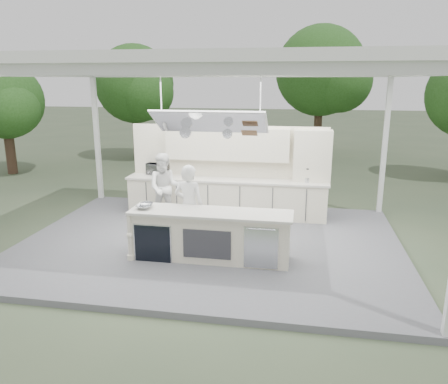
% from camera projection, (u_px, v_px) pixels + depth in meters
% --- Properties ---
extents(ground, '(90.00, 90.00, 0.00)m').
position_uv_depth(ground, '(211.00, 246.00, 9.40)').
color(ground, '#465037').
rests_on(ground, ground).
extents(stage_deck, '(8.00, 6.00, 0.12)m').
position_uv_depth(stage_deck, '(211.00, 244.00, 9.39)').
color(stage_deck, '#58585D').
rests_on(stage_deck, ground).
extents(tent, '(8.20, 6.20, 3.86)m').
position_uv_depth(tent, '(209.00, 67.00, 8.46)').
color(tent, white).
rests_on(tent, ground).
extents(demo_island, '(3.10, 0.79, 0.95)m').
position_uv_depth(demo_island, '(210.00, 235.00, 8.36)').
color(demo_island, '#EFE4CA').
rests_on(demo_island, stage_deck).
extents(back_counter, '(5.08, 0.72, 0.95)m').
position_uv_depth(back_counter, '(226.00, 197.00, 11.06)').
color(back_counter, '#EFE4CA').
rests_on(back_counter, stage_deck).
extents(back_wall_unit, '(5.05, 0.48, 2.25)m').
position_uv_depth(back_wall_unit, '(245.00, 158.00, 10.95)').
color(back_wall_unit, '#EFE4CA').
rests_on(back_wall_unit, stage_deck).
extents(tree_cluster, '(19.55, 9.40, 5.85)m').
position_uv_depth(tree_cluster, '(256.00, 84.00, 17.91)').
color(tree_cluster, '#462D23').
rests_on(tree_cluster, ground).
extents(head_chef, '(0.70, 0.52, 1.74)m').
position_uv_depth(head_chef, '(189.00, 207.00, 8.82)').
color(head_chef, white).
rests_on(head_chef, stage_deck).
extents(sous_chef, '(0.96, 0.83, 1.69)m').
position_uv_depth(sous_chef, '(165.00, 188.00, 10.46)').
color(sous_chef, white).
rests_on(sous_chef, stage_deck).
extents(toaster_oven, '(0.61, 0.48, 0.30)m').
position_uv_depth(toaster_oven, '(158.00, 169.00, 11.40)').
color(toaster_oven, '#B0B2B7').
rests_on(toaster_oven, back_counter).
extents(bowl_large, '(0.35, 0.35, 0.07)m').
position_uv_depth(bowl_large, '(144.00, 207.00, 8.39)').
color(bowl_large, silver).
rests_on(bowl_large, demo_island).
extents(bowl_small, '(0.25, 0.25, 0.08)m').
position_uv_depth(bowl_small, '(147.00, 205.00, 8.54)').
color(bowl_small, '#B8BABF').
rests_on(bowl_small, demo_island).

